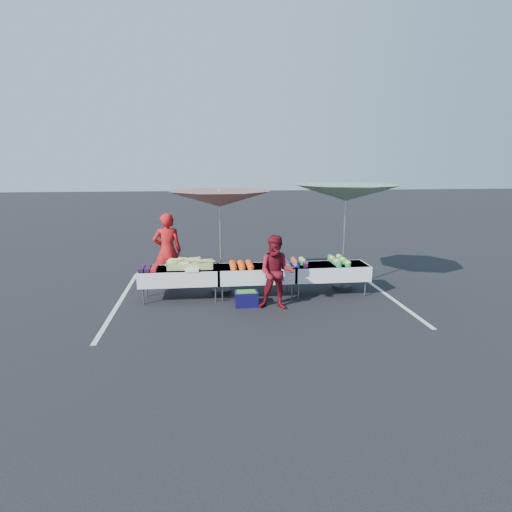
{
  "coord_description": "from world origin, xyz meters",
  "views": [
    {
      "loc": [
        -1.15,
        -9.83,
        3.17
      ],
      "look_at": [
        0.0,
        0.0,
        1.0
      ],
      "focal_mm": 30.0,
      "sensor_mm": 36.0,
      "label": 1
    }
  ],
  "objects": [
    {
      "name": "stripe_right",
      "position": [
        3.2,
        0.0,
        0.0
      ],
      "size": [
        0.1,
        5.0,
        0.0
      ],
      "primitive_type": "cube",
      "color": "silver",
      "rests_on": "ground"
    },
    {
      "name": "table_right",
      "position": [
        1.8,
        0.0,
        0.58
      ],
      "size": [
        1.86,
        0.81,
        0.75
      ],
      "color": "white",
      "rests_on": "ground"
    },
    {
      "name": "vendor",
      "position": [
        -2.15,
        0.98,
        0.97
      ],
      "size": [
        0.75,
        0.53,
        1.94
      ],
      "primitive_type": "imported",
      "rotation": [
        0.0,
        0.0,
        3.24
      ],
      "color": "red",
      "rests_on": "ground"
    },
    {
      "name": "table_left",
      "position": [
        -1.8,
        0.0,
        0.58
      ],
      "size": [
        1.86,
        0.81,
        0.75
      ],
      "color": "white",
      "rests_on": "ground"
    },
    {
      "name": "stripe_left",
      "position": [
        -3.2,
        0.0,
        0.0
      ],
      "size": [
        0.1,
        5.0,
        0.0
      ],
      "primitive_type": "cube",
      "color": "silver",
      "rests_on": "ground"
    },
    {
      "name": "bean_baskets",
      "position": [
        2.06,
        0.08,
        0.82
      ],
      "size": [
        0.36,
        0.86,
        0.15
      ],
      "color": "#249349",
      "rests_on": "table_right"
    },
    {
      "name": "corn_pile",
      "position": [
        -1.56,
        0.04,
        0.84
      ],
      "size": [
        1.16,
        0.57,
        0.26
      ],
      "color": "#A4C163",
      "rests_on": "table_left"
    },
    {
      "name": "umbrella_left",
      "position": [
        -0.82,
        0.4,
        2.31
      ],
      "size": [
        3.27,
        3.27,
        2.55
      ],
      "rotation": [
        0.0,
        0.0,
        0.4
      ],
      "color": "black",
      "rests_on": "ground"
    },
    {
      "name": "berry_punnets",
      "position": [
        -2.51,
        -0.06,
        0.79
      ],
      "size": [
        0.4,
        0.54,
        0.08
      ],
      "color": "black",
      "rests_on": "table_left"
    },
    {
      "name": "plastic_bags",
      "position": [
        -1.5,
        -0.3,
        0.78
      ],
      "size": [
        0.3,
        0.25,
        0.05
      ],
      "primitive_type": "cube",
      "color": "white",
      "rests_on": "table_left"
    },
    {
      "name": "ground",
      "position": [
        0.0,
        0.0,
        0.0
      ],
      "size": [
        80.0,
        80.0,
        0.0
      ],
      "primitive_type": "plane",
      "color": "black"
    },
    {
      "name": "customer",
      "position": [
        0.34,
        -0.92,
        0.82
      ],
      "size": [
        0.92,
        0.78,
        1.65
      ],
      "primitive_type": "imported",
      "rotation": [
        0.0,
        0.0,
        -0.22
      ],
      "color": "maroon",
      "rests_on": "ground"
    },
    {
      "name": "storage_bin",
      "position": [
        -0.3,
        -0.65,
        0.17
      ],
      "size": [
        0.52,
        0.38,
        0.34
      ],
      "rotation": [
        0.0,
        0.0,
        0.02
      ],
      "color": "#0F0B3B",
      "rests_on": "ground"
    },
    {
      "name": "table_center",
      "position": [
        0.0,
        0.0,
        0.58
      ],
      "size": [
        1.86,
        0.81,
        0.75
      ],
      "color": "white",
      "rests_on": "ground"
    },
    {
      "name": "potato_cups",
      "position": [
        0.75,
        0.0,
        0.83
      ],
      "size": [
        0.94,
        0.58,
        0.16
      ],
      "color": "blue",
      "rests_on": "table_right"
    },
    {
      "name": "umbrella_right",
      "position": [
        2.27,
        0.4,
        2.42
      ],
      "size": [
        2.85,
        2.85,
        2.67
      ],
      "rotation": [
        0.0,
        0.0,
        0.09
      ],
      "color": "black",
      "rests_on": "ground"
    },
    {
      "name": "carrot_bowls",
      "position": [
        -0.35,
        -0.01,
        0.8
      ],
      "size": [
        0.55,
        0.69,
        0.11
      ],
      "color": "#FF591C",
      "rests_on": "table_center"
    }
  ]
}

